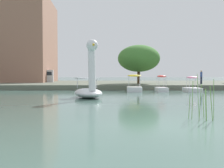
% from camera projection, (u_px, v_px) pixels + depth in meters
% --- Properties ---
extents(ground_plane, '(473.10, 473.10, 0.00)m').
position_uv_depth(ground_plane, '(173.00, 125.00, 7.73)').
color(ground_plane, '#47665B').
extents(shore_bank_far, '(149.72, 24.35, 0.53)m').
position_uv_depth(shore_bank_far, '(124.00, 84.00, 38.16)').
color(shore_bank_far, '#5B6051').
rests_on(shore_bank_far, ground_plane).
extents(swan_boat, '(2.75, 3.77, 3.80)m').
position_uv_depth(swan_boat, '(89.00, 85.00, 17.16)').
color(swan_boat, white).
rests_on(swan_boat, ground_plane).
extents(pedal_boat_pink, '(1.37, 2.10, 1.44)m').
position_uv_depth(pedal_boat_pink, '(192.00, 87.00, 24.15)').
color(pedal_boat_pink, white).
rests_on(pedal_boat_pink, ground_plane).
extents(pedal_boat_red, '(0.99, 1.91, 1.55)m').
position_uv_depth(pedal_boat_red, '(161.00, 87.00, 24.02)').
color(pedal_boat_red, white).
rests_on(pedal_boat_red, ground_plane).
extents(pedal_boat_yellow, '(1.51, 2.21, 1.60)m').
position_uv_depth(pedal_boat_yellow, '(134.00, 87.00, 24.08)').
color(pedal_boat_yellow, white).
rests_on(pedal_boat_yellow, ground_plane).
extents(tree_sapling_by_fence, '(6.01, 6.41, 4.74)m').
position_uv_depth(tree_sapling_by_fence, '(139.00, 59.00, 31.39)').
color(tree_sapling_by_fence, '#4C3823').
rests_on(tree_sapling_by_fence, shore_bank_far).
extents(person_on_path, '(0.26, 0.23, 1.59)m').
position_uv_depth(person_on_path, '(201.00, 77.00, 29.05)').
color(person_on_path, '#23283D').
rests_on(person_on_path, shore_bank_far).
extents(parked_van, '(4.61, 2.66, 1.84)m').
position_uv_depth(parked_van, '(38.00, 76.00, 37.88)').
color(parked_van, silver).
rests_on(parked_van, shore_bank_far).
extents(reed_clump_foreground, '(2.24, 0.94, 1.57)m').
position_uv_depth(reed_clump_foreground, '(218.00, 103.00, 8.68)').
color(reed_clump_foreground, '#669942').
rests_on(reed_clump_foreground, ground_plane).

